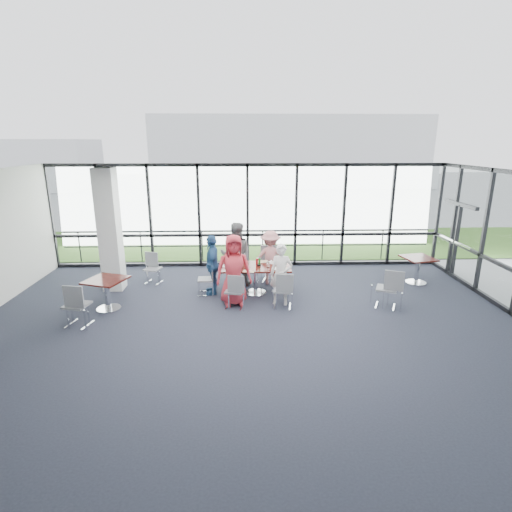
{
  "coord_description": "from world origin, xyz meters",
  "views": [
    {
      "loc": [
        -0.12,
        -7.22,
        3.82
      ],
      "look_at": [
        0.18,
        2.23,
        1.1
      ],
      "focal_mm": 28.0,
      "sensor_mm": 36.0,
      "label": 1
    }
  ],
  "objects_px": {
    "chair_main_nl": "(234,291)",
    "chair_spare_r": "(387,289)",
    "chair_main_nr": "(283,290)",
    "side_table_right": "(418,262)",
    "diner_far_left": "(236,254)",
    "chair_main_fr": "(271,265)",
    "diner_end": "(212,265)",
    "chair_main_end": "(206,279)",
    "diner_far_right": "(270,257)",
    "chair_spare_la": "(77,305)",
    "diner_near_left": "(234,270)",
    "chair_main_fl": "(239,265)",
    "side_table_left": "(106,284)",
    "diner_near_right": "(281,275)",
    "structural_column": "(110,231)",
    "main_table": "(256,271)",
    "chair_spare_lb": "(153,269)"
  },
  "relations": [
    {
      "from": "chair_main_nl",
      "to": "chair_spare_r",
      "type": "bearing_deg",
      "value": 11.1
    },
    {
      "from": "chair_main_nr",
      "to": "chair_spare_r",
      "type": "bearing_deg",
      "value": 6.29
    },
    {
      "from": "side_table_right",
      "to": "diner_far_left",
      "type": "bearing_deg",
      "value": 179.5
    },
    {
      "from": "chair_main_fr",
      "to": "chair_spare_r",
      "type": "distance_m",
      "value": 3.22
    },
    {
      "from": "diner_end",
      "to": "chair_main_end",
      "type": "relative_size",
      "value": 1.9
    },
    {
      "from": "diner_far_left",
      "to": "chair_main_fr",
      "type": "distance_m",
      "value": 1.06
    },
    {
      "from": "diner_far_right",
      "to": "chair_main_nr",
      "type": "relative_size",
      "value": 1.74
    },
    {
      "from": "side_table_right",
      "to": "chair_spare_la",
      "type": "distance_m",
      "value": 8.72
    },
    {
      "from": "diner_far_right",
      "to": "chair_main_fr",
      "type": "xyz_separation_m",
      "value": [
        0.03,
        0.11,
        -0.26
      ]
    },
    {
      "from": "diner_far_right",
      "to": "diner_end",
      "type": "xyz_separation_m",
      "value": [
        -1.54,
        -0.69,
        0.02
      ]
    },
    {
      "from": "diner_far_left",
      "to": "chair_main_nr",
      "type": "xyz_separation_m",
      "value": [
        1.13,
        -1.61,
        -0.44
      ]
    },
    {
      "from": "diner_near_left",
      "to": "chair_main_fr",
      "type": "xyz_separation_m",
      "value": [
        1.0,
        1.55,
        -0.38
      ]
    },
    {
      "from": "chair_main_fl",
      "to": "diner_far_right",
      "type": "bearing_deg",
      "value": 156.8
    },
    {
      "from": "side_table_left",
      "to": "diner_far_right",
      "type": "xyz_separation_m",
      "value": [
        3.93,
        1.67,
        0.12
      ]
    },
    {
      "from": "diner_near_left",
      "to": "diner_near_right",
      "type": "bearing_deg",
      "value": -10.74
    },
    {
      "from": "diner_near_left",
      "to": "diner_end",
      "type": "distance_m",
      "value": 0.95
    },
    {
      "from": "side_table_left",
      "to": "diner_far_right",
      "type": "height_order",
      "value": "diner_far_right"
    },
    {
      "from": "chair_main_nl",
      "to": "structural_column",
      "type": "bearing_deg",
      "value": 169.54
    },
    {
      "from": "diner_far_left",
      "to": "chair_main_nl",
      "type": "relative_size",
      "value": 2.08
    },
    {
      "from": "chair_main_end",
      "to": "chair_spare_r",
      "type": "distance_m",
      "value": 4.47
    },
    {
      "from": "diner_end",
      "to": "chair_spare_la",
      "type": "relative_size",
      "value": 1.63
    },
    {
      "from": "side_table_right",
      "to": "chair_main_fr",
      "type": "bearing_deg",
      "value": 176.93
    },
    {
      "from": "diner_far_right",
      "to": "chair_main_end",
      "type": "relative_size",
      "value": 1.84
    },
    {
      "from": "side_table_left",
      "to": "chair_main_fr",
      "type": "relative_size",
      "value": 1.07
    },
    {
      "from": "chair_main_end",
      "to": "chair_main_fl",
      "type": "bearing_deg",
      "value": 136.1
    },
    {
      "from": "chair_spare_la",
      "to": "structural_column",
      "type": "bearing_deg",
      "value": 100.28
    },
    {
      "from": "chair_spare_r",
      "to": "diner_end",
      "type": "bearing_deg",
      "value": -170.48
    },
    {
      "from": "side_table_right",
      "to": "diner_far_right",
      "type": "height_order",
      "value": "diner_far_right"
    },
    {
      "from": "structural_column",
      "to": "chair_main_nr",
      "type": "bearing_deg",
      "value": -17.56
    },
    {
      "from": "diner_end",
      "to": "chair_spare_r",
      "type": "distance_m",
      "value": 4.33
    },
    {
      "from": "diner_far_right",
      "to": "diner_end",
      "type": "height_order",
      "value": "diner_end"
    },
    {
      "from": "main_table",
      "to": "chair_spare_la",
      "type": "distance_m",
      "value": 4.26
    },
    {
      "from": "side_table_left",
      "to": "chair_main_fl",
      "type": "bearing_deg",
      "value": 31.11
    },
    {
      "from": "chair_spare_lb",
      "to": "chair_main_nl",
      "type": "bearing_deg",
      "value": 159.7
    },
    {
      "from": "structural_column",
      "to": "diner_far_right",
      "type": "bearing_deg",
      "value": 3.93
    },
    {
      "from": "diner_near_left",
      "to": "diner_far_left",
      "type": "relative_size",
      "value": 0.99
    },
    {
      "from": "main_table",
      "to": "chair_main_fl",
      "type": "bearing_deg",
      "value": 114.89
    },
    {
      "from": "chair_main_fr",
      "to": "chair_main_end",
      "type": "relative_size",
      "value": 1.2
    },
    {
      "from": "chair_main_nl",
      "to": "chair_spare_la",
      "type": "distance_m",
      "value": 3.45
    },
    {
      "from": "chair_main_fl",
      "to": "chair_main_end",
      "type": "height_order",
      "value": "chair_main_fl"
    },
    {
      "from": "side_table_left",
      "to": "diner_far_left",
      "type": "relative_size",
      "value": 0.6
    },
    {
      "from": "main_table",
      "to": "chair_spare_r",
      "type": "relative_size",
      "value": 1.88
    },
    {
      "from": "structural_column",
      "to": "side_table_right",
      "type": "relative_size",
      "value": 3.46
    },
    {
      "from": "main_table",
      "to": "diner_far_right",
      "type": "xyz_separation_m",
      "value": [
        0.43,
        0.76,
        0.14
      ]
    },
    {
      "from": "main_table",
      "to": "chair_main_nr",
      "type": "xyz_separation_m",
      "value": [
        0.61,
        -0.92,
        -0.18
      ]
    },
    {
      "from": "diner_near_right",
      "to": "chair_spare_r",
      "type": "height_order",
      "value": "diner_near_right"
    },
    {
      "from": "chair_spare_lb",
      "to": "diner_far_right",
      "type": "bearing_deg",
      "value": -164.64
    },
    {
      "from": "main_table",
      "to": "chair_main_nl",
      "type": "bearing_deg",
      "value": -119.86
    },
    {
      "from": "chair_main_fr",
      "to": "chair_spare_lb",
      "type": "distance_m",
      "value": 3.29
    },
    {
      "from": "main_table",
      "to": "diner_far_right",
      "type": "height_order",
      "value": "diner_far_right"
    }
  ]
}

